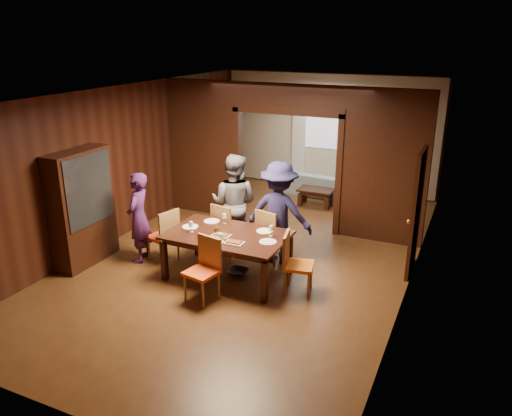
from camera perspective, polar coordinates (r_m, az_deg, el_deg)
The scene contains 32 objects.
floor at distance 9.16m, azimuth -0.25°, elevation -5.24°, with size 9.00×9.00×0.00m, color #4A2B14.
ceiling at distance 8.37m, azimuth -0.28°, elevation 13.10°, with size 5.50×9.00×0.02m, color silver.
room_walls at distance 10.33m, azimuth 4.15°, elevation 6.43°, with size 5.52×9.01×2.90m.
person_purple at distance 8.86m, azimuth -13.24°, elevation -1.07°, with size 0.58×0.38×1.60m, color #431C52.
person_grey at distance 9.01m, azimuth -2.53°, elevation 0.55°, with size 0.88×0.69×1.82m, color #5A5B62.
person_navy at distance 8.57m, azimuth 2.65°, elevation -0.55°, with size 1.16×0.67×1.80m, color #1D1B43.
sofa at distance 12.45m, azimuth 7.13°, elevation 2.78°, with size 1.92×0.75×0.56m, color #88A2B2.
serving_bowl at distance 8.09m, azimuth -2.13°, elevation -2.52°, with size 0.34×0.34×0.08m, color black.
dining_table at distance 8.21m, azimuth -3.26°, elevation -5.41°, with size 1.93×1.20×0.76m, color black.
coffee_table at distance 11.67m, azimuth 6.82°, elevation 1.22°, with size 0.80×0.50×0.40m, color black.
chair_left at distance 8.87m, azimuth -10.62°, elevation -3.04°, with size 0.44×0.44×0.97m, color red, non-canonical shape.
chair_right at distance 7.70m, azimuth 4.91°, elevation -6.36°, with size 0.44×0.44×0.97m, color orange, non-canonical shape.
chair_far_l at distance 9.01m, azimuth -3.20°, elevation -2.35°, with size 0.44×0.44×0.97m, color orange, non-canonical shape.
chair_far_r at distance 8.73m, azimuth 1.89°, elevation -3.06°, with size 0.44×0.44×0.97m, color red, non-canonical shape.
chair_near at distance 7.51m, azimuth -6.26°, elevation -7.13°, with size 0.44×0.44×0.97m, color #F04A16, non-canonical shape.
hutch at distance 9.00m, azimuth -19.25°, elevation 0.01°, with size 0.40×1.20×2.00m, color black.
door_right at distance 8.56m, azimuth 17.86°, elevation -0.47°, with size 0.06×0.90×2.10m, color black.
window_far at distance 12.67m, azimuth 8.30°, elevation 9.62°, with size 1.20×0.03×1.30m, color silver.
curtain_left at distance 12.94m, azimuth 4.94°, elevation 7.93°, with size 0.35×0.06×2.40m, color white.
curtain_right at distance 12.53m, azimuth 11.46°, elevation 7.23°, with size 0.35×0.06×2.40m, color white.
plate_left at distance 8.39m, azimuth -7.54°, elevation -2.14°, with size 0.27×0.27×0.01m, color white.
plate_far_l at distance 8.59m, azimuth -5.09°, elevation -1.51°, with size 0.27×0.27×0.01m, color white.
plate_far_r at distance 8.14m, azimuth 1.00°, elevation -2.65°, with size 0.27×0.27×0.01m, color white.
plate_right at distance 7.73m, azimuth 1.36°, elevation -3.88°, with size 0.27×0.27×0.01m, color silver.
plate_near at distance 7.77m, azimuth -4.72°, elevation -3.83°, with size 0.27×0.27×0.01m, color white.
platter_a at distance 7.97m, azimuth -4.00°, elevation -3.10°, with size 0.30×0.20×0.04m, color gray.
platter_b at distance 7.69m, azimuth -2.51°, elevation -3.93°, with size 0.30×0.20×0.04m, color gray.
wineglass_left at distance 8.15m, azimuth -7.42°, elevation -2.14°, with size 0.08×0.08×0.18m, color silver, non-canonical shape.
wineglass_far at distance 8.45m, azimuth -3.62°, elevation -1.21°, with size 0.08×0.08×0.18m, color white, non-canonical shape.
wineglass_right at distance 7.93m, azimuth 1.76°, elevation -2.63°, with size 0.08×0.08×0.18m, color silver, non-canonical shape.
tumbler at distance 7.74m, azimuth -4.08°, elevation -3.39°, with size 0.07×0.07×0.14m, color white.
condiment_jar at distance 8.08m, azimuth -4.53°, elevation -2.50°, with size 0.08×0.08×0.11m, color #462510, non-canonical shape.
Camera 1 is at (3.49, -7.55, 3.84)m, focal length 35.00 mm.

